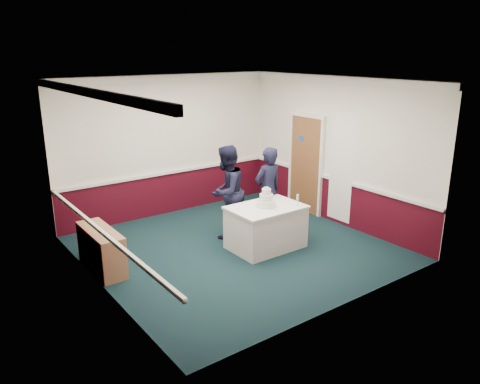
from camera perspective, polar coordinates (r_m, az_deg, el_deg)
ground at (r=8.62m, az=-0.44°, el=-6.86°), size 5.00×5.00×0.00m
room_shell at (r=8.57m, az=-2.45°, el=6.76°), size 5.00×5.00×3.00m
sideboard at (r=8.02m, az=-16.52°, el=-6.75°), size 0.41×1.20×0.70m
cake_table at (r=8.53m, az=3.17°, el=-4.25°), size 1.32×0.92×0.79m
wedding_cake at (r=8.36m, az=3.22°, el=-1.05°), size 0.35×0.35×0.36m
cake_knife at (r=8.23m, az=3.93°, el=-2.15°), size 0.07×0.22×0.00m
champagne_flute at (r=8.47m, az=7.04°, el=-0.72°), size 0.05×0.05×0.21m
person_man at (r=8.89m, az=-1.65°, el=0.03°), size 1.07×0.98×1.79m
person_woman at (r=9.09m, az=3.40°, el=0.17°), size 0.63×0.42×1.72m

